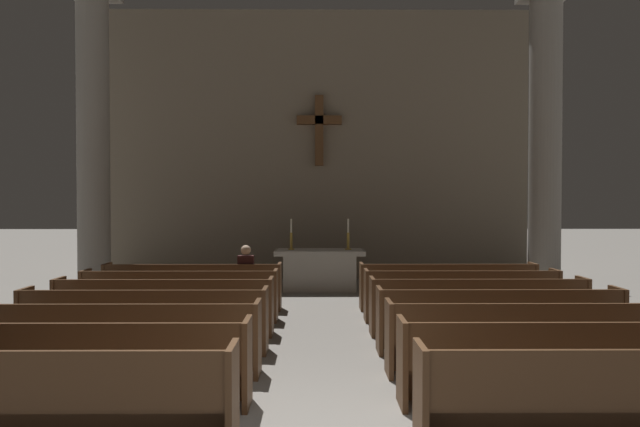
% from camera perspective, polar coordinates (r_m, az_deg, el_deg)
% --- Properties ---
extents(pew_left_row_1, '(3.55, 0.50, 0.95)m').
position_cam_1_polar(pew_left_row_1, '(5.93, -26.23, -15.94)').
color(pew_left_row_1, brown).
rests_on(pew_left_row_1, ground).
extents(pew_left_row_2, '(3.55, 0.50, 0.95)m').
position_cam_1_polar(pew_left_row_2, '(6.90, -22.10, -13.42)').
color(pew_left_row_2, brown).
rests_on(pew_left_row_2, ground).
extents(pew_left_row_3, '(3.55, 0.50, 0.95)m').
position_cam_1_polar(pew_left_row_3, '(7.91, -19.07, -11.50)').
color(pew_left_row_3, brown).
rests_on(pew_left_row_3, ground).
extents(pew_left_row_4, '(3.55, 0.50, 0.95)m').
position_cam_1_polar(pew_left_row_4, '(8.95, -16.77, -9.99)').
color(pew_left_row_4, brown).
rests_on(pew_left_row_4, ground).
extents(pew_left_row_5, '(3.55, 0.50, 0.95)m').
position_cam_1_polar(pew_left_row_5, '(10.00, -14.96, -8.79)').
color(pew_left_row_5, brown).
rests_on(pew_left_row_5, ground).
extents(pew_left_row_6, '(3.55, 0.50, 0.95)m').
position_cam_1_polar(pew_left_row_6, '(11.06, -13.50, -7.81)').
color(pew_left_row_6, brown).
rests_on(pew_left_row_6, ground).
extents(pew_left_row_7, '(3.55, 0.50, 0.95)m').
position_cam_1_polar(pew_left_row_7, '(12.13, -12.31, -7.00)').
color(pew_left_row_7, brown).
rests_on(pew_left_row_7, ground).
extents(pew_right_row_1, '(3.55, 0.50, 0.95)m').
position_cam_1_polar(pew_right_row_1, '(6.01, 27.11, -15.71)').
color(pew_right_row_1, brown).
rests_on(pew_right_row_1, ground).
extents(pew_right_row_2, '(3.55, 0.50, 0.95)m').
position_cam_1_polar(pew_right_row_2, '(6.97, 22.78, -13.28)').
color(pew_right_row_2, brown).
rests_on(pew_right_row_2, ground).
extents(pew_right_row_3, '(3.55, 0.50, 0.95)m').
position_cam_1_polar(pew_right_row_3, '(7.98, 19.58, -11.40)').
color(pew_right_row_3, brown).
rests_on(pew_right_row_3, ground).
extents(pew_right_row_4, '(3.55, 0.50, 0.95)m').
position_cam_1_polar(pew_right_row_4, '(9.00, 17.13, -9.92)').
color(pew_right_row_4, brown).
rests_on(pew_right_row_4, ground).
extents(pew_right_row_5, '(3.55, 0.50, 0.95)m').
position_cam_1_polar(pew_right_row_5, '(10.05, 15.20, -8.74)').
color(pew_right_row_5, brown).
rests_on(pew_right_row_5, ground).
extents(pew_right_row_6, '(3.55, 0.50, 0.95)m').
position_cam_1_polar(pew_right_row_6, '(11.11, 13.64, -7.77)').
color(pew_right_row_6, brown).
rests_on(pew_right_row_6, ground).
extents(pew_right_row_7, '(3.55, 0.50, 0.95)m').
position_cam_1_polar(pew_right_row_7, '(12.17, 12.37, -6.97)').
color(pew_right_row_7, brown).
rests_on(pew_right_row_7, ground).
extents(column_left_second, '(1.11, 1.11, 7.16)m').
position_cam_1_polar(column_left_second, '(14.75, -21.29, 6.15)').
color(column_left_second, gray).
rests_on(column_left_second, ground).
extents(column_right_second, '(1.11, 1.11, 7.16)m').
position_cam_1_polar(column_right_second, '(14.82, 21.15, 6.13)').
color(column_right_second, gray).
rests_on(column_right_second, ground).
extents(altar, '(2.20, 0.90, 1.01)m').
position_cam_1_polar(altar, '(14.39, -0.03, -5.44)').
color(altar, '#A8A399').
rests_on(altar, ground).
extents(candlestick_left, '(0.16, 0.16, 0.76)m').
position_cam_1_polar(candlestick_left, '(14.33, -2.83, -2.56)').
color(candlestick_left, '#B79338').
rests_on(candlestick_left, altar).
extents(candlestick_right, '(0.16, 0.16, 0.76)m').
position_cam_1_polar(candlestick_right, '(14.34, 2.77, -2.56)').
color(candlestick_right, '#B79338').
rests_on(candlestick_right, altar).
extents(apse_with_cross, '(11.83, 0.49, 7.59)m').
position_cam_1_polar(apse_with_cross, '(16.67, -0.09, 6.72)').
color(apse_with_cross, gray).
rests_on(apse_with_cross, ground).
extents(lone_worshipper, '(0.32, 0.43, 1.32)m').
position_cam_1_polar(lone_worshipper, '(11.97, -7.21, -6.05)').
color(lone_worshipper, '#26262B').
rests_on(lone_worshipper, ground).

